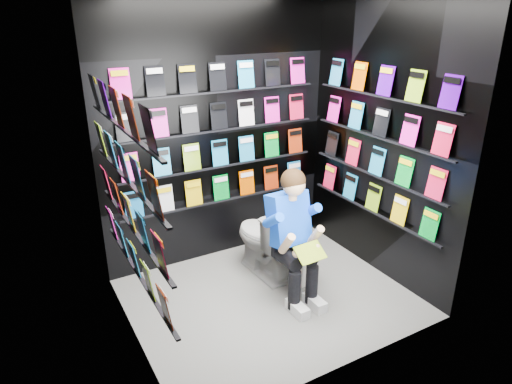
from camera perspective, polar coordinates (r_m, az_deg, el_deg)
floor at (r=4.27m, az=1.66°, el=-13.06°), size 2.40×2.40×0.00m
wall_back at (r=4.53m, az=-4.76°, el=7.19°), size 2.40×0.04×2.60m
wall_front at (r=2.93m, az=12.11°, el=-1.61°), size 2.40×0.04×2.60m
wall_left at (r=3.25m, az=-16.48°, el=0.38°), size 0.04×2.00×2.60m
wall_right at (r=4.40m, az=15.43°, el=6.04°), size 0.04×2.00×2.60m
comics_back at (r=4.50m, az=-4.59°, el=7.16°), size 2.10×0.06×1.37m
comics_left at (r=3.26m, az=-15.98°, el=0.56°), size 0.06×1.70×1.37m
comics_right at (r=4.38m, az=15.16°, el=6.05°), size 0.06×1.70×1.37m
toilet at (r=4.45m, az=1.12°, el=-5.93°), size 0.45×0.77×0.73m
longbox at (r=4.51m, az=5.00°, el=-8.94°), size 0.28×0.41×0.28m
longbox_lid at (r=4.43m, az=5.06°, el=-7.22°), size 0.30×0.43×0.03m
reader at (r=3.99m, az=3.94°, el=-3.40°), size 0.51×0.72×1.28m
held_comic at (r=3.81m, az=6.79°, el=-7.52°), size 0.26×0.16×0.11m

